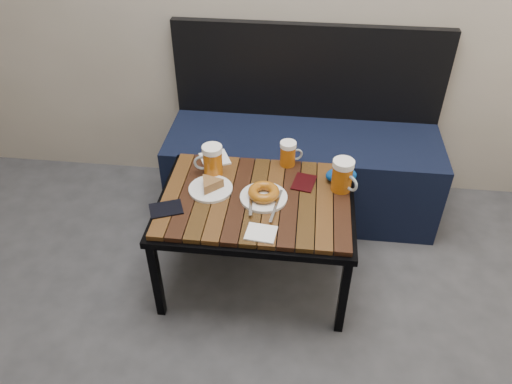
# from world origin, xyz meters

# --- Properties ---
(bench) EXTENTS (1.40, 0.50, 0.95)m
(bench) POSITION_xyz_m (0.25, 1.76, 0.27)
(bench) COLOR black
(bench) RESTS_ON ground
(cafe_table) EXTENTS (0.84, 0.62, 0.47)m
(cafe_table) POSITION_xyz_m (0.07, 1.20, 0.43)
(cafe_table) COLOR black
(cafe_table) RESTS_ON ground
(beer_mug_left) EXTENTS (0.13, 0.10, 0.14)m
(beer_mug_left) POSITION_xyz_m (-0.15, 1.34, 0.54)
(beer_mug_left) COLOR #AD550D
(beer_mug_left) RESTS_ON cafe_table
(beer_mug_centre) EXTENTS (0.11, 0.09, 0.12)m
(beer_mug_centre) POSITION_xyz_m (0.19, 1.46, 0.53)
(beer_mug_centre) COLOR #AD550D
(beer_mug_centre) RESTS_ON cafe_table
(beer_mug_right) EXTENTS (0.13, 0.13, 0.15)m
(beer_mug_right) POSITION_xyz_m (0.43, 1.29, 0.55)
(beer_mug_right) COLOR #AD550D
(beer_mug_right) RESTS_ON cafe_table
(plate_pie) EXTENTS (0.19, 0.19, 0.05)m
(plate_pie) POSITION_xyz_m (-0.13, 1.22, 0.49)
(plate_pie) COLOR white
(plate_pie) RESTS_ON cafe_table
(plate_bagel) EXTENTS (0.20, 0.26, 0.06)m
(plate_bagel) POSITION_xyz_m (0.10, 1.19, 0.49)
(plate_bagel) COLOR white
(plate_bagel) RESTS_ON cafe_table
(napkin_left) EXTENTS (0.17, 0.17, 0.01)m
(napkin_left) POSITION_xyz_m (-0.16, 1.46, 0.48)
(napkin_left) COLOR white
(napkin_left) RESTS_ON cafe_table
(napkin_right) EXTENTS (0.13, 0.11, 0.01)m
(napkin_right) POSITION_xyz_m (0.11, 0.97, 0.48)
(napkin_right) COLOR white
(napkin_right) RESTS_ON cafe_table
(passport_navy) EXTENTS (0.16, 0.14, 0.01)m
(passport_navy) POSITION_xyz_m (-0.29, 1.07, 0.48)
(passport_navy) COLOR black
(passport_navy) RESTS_ON cafe_table
(passport_burgundy) EXTENTS (0.12, 0.14, 0.01)m
(passport_burgundy) POSITION_xyz_m (0.27, 1.32, 0.48)
(passport_burgundy) COLOR black
(passport_burgundy) RESTS_ON cafe_table
(knit_pouch) EXTENTS (0.15, 0.12, 0.06)m
(knit_pouch) POSITION_xyz_m (0.43, 1.35, 0.50)
(knit_pouch) COLOR #050E87
(knit_pouch) RESTS_ON cafe_table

